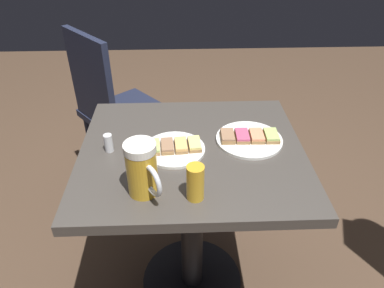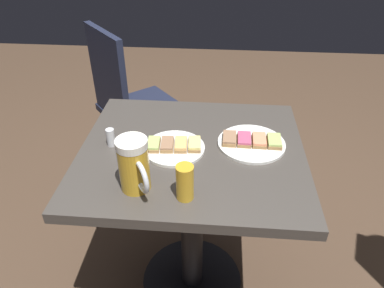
{
  "view_description": "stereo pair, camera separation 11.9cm",
  "coord_description": "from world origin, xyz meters",
  "px_view_note": "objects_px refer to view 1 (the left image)",
  "views": [
    {
      "loc": [
        -0.04,
        -0.98,
        1.43
      ],
      "look_at": [
        0.0,
        0.0,
        0.75
      ],
      "focal_mm": 33.35,
      "sensor_mm": 36.0,
      "label": 1
    },
    {
      "loc": [
        0.08,
        -0.98,
        1.43
      ],
      "look_at": [
        0.0,
        0.0,
        0.75
      ],
      "focal_mm": 33.35,
      "sensor_mm": 36.0,
      "label": 2
    }
  ],
  "objects_px": {
    "salt_shaker": "(109,142)",
    "beer_mug": "(143,170)",
    "cafe_chair": "(114,107)",
    "plate_far": "(249,138)",
    "beer_glass_small": "(194,183)",
    "plate_near": "(174,148)"
  },
  "relations": [
    {
      "from": "plate_far",
      "to": "beer_mug",
      "type": "distance_m",
      "value": 0.43
    },
    {
      "from": "beer_mug",
      "to": "salt_shaker",
      "type": "xyz_separation_m",
      "value": [
        -0.13,
        0.21,
        -0.05
      ]
    },
    {
      "from": "plate_far",
      "to": "beer_glass_small",
      "type": "height_order",
      "value": "beer_glass_small"
    },
    {
      "from": "plate_near",
      "to": "cafe_chair",
      "type": "height_order",
      "value": "cafe_chair"
    },
    {
      "from": "plate_far",
      "to": "cafe_chair",
      "type": "height_order",
      "value": "cafe_chair"
    },
    {
      "from": "plate_near",
      "to": "cafe_chair",
      "type": "relative_size",
      "value": 0.22
    },
    {
      "from": "beer_glass_small",
      "to": "cafe_chair",
      "type": "relative_size",
      "value": 0.12
    },
    {
      "from": "plate_near",
      "to": "beer_glass_small",
      "type": "height_order",
      "value": "beer_glass_small"
    },
    {
      "from": "plate_far",
      "to": "beer_mug",
      "type": "relative_size",
      "value": 1.4
    },
    {
      "from": "plate_near",
      "to": "plate_far",
      "type": "relative_size",
      "value": 0.9
    },
    {
      "from": "plate_far",
      "to": "beer_mug",
      "type": "bearing_deg",
      "value": -143.97
    },
    {
      "from": "cafe_chair",
      "to": "plate_near",
      "type": "bearing_deg",
      "value": -14.82
    },
    {
      "from": "plate_far",
      "to": "beer_glass_small",
      "type": "relative_size",
      "value": 2.1
    },
    {
      "from": "beer_mug",
      "to": "beer_glass_small",
      "type": "xyz_separation_m",
      "value": [
        0.14,
        -0.03,
        -0.03
      ]
    },
    {
      "from": "salt_shaker",
      "to": "beer_mug",
      "type": "bearing_deg",
      "value": -58.13
    },
    {
      "from": "plate_far",
      "to": "salt_shaker",
      "type": "bearing_deg",
      "value": -175.35
    },
    {
      "from": "plate_near",
      "to": "beer_mug",
      "type": "distance_m",
      "value": 0.23
    },
    {
      "from": "beer_glass_small",
      "to": "cafe_chair",
      "type": "height_order",
      "value": "cafe_chair"
    },
    {
      "from": "beer_mug",
      "to": "beer_glass_small",
      "type": "distance_m",
      "value": 0.15
    },
    {
      "from": "salt_shaker",
      "to": "cafe_chair",
      "type": "bearing_deg",
      "value": 98.64
    },
    {
      "from": "plate_near",
      "to": "cafe_chair",
      "type": "xyz_separation_m",
      "value": [
        -0.31,
        0.64,
        -0.19
      ]
    },
    {
      "from": "beer_glass_small",
      "to": "salt_shaker",
      "type": "distance_m",
      "value": 0.36
    }
  ]
}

